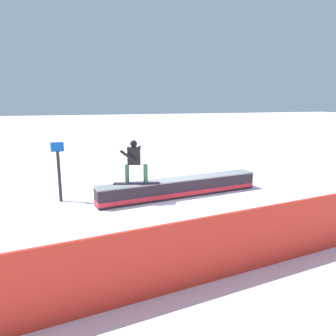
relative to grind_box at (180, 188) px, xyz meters
name	(u,v)px	position (x,y,z in m)	size (l,w,h in m)	color
ground_plane	(180,196)	(0.00, 0.00, -0.28)	(120.00, 120.00, 0.00)	white
grind_box	(180,188)	(0.00, 0.00, 0.00)	(5.77, 1.46, 0.62)	#28222A
snowboarder	(135,160)	(1.59, 0.22, 1.09)	(1.49, 0.63, 1.38)	black
safety_fence	(264,237)	(0.00, 4.95, 0.35)	(11.13, 0.06, 1.25)	red
trail_marker	(59,170)	(3.88, -0.59, 0.75)	(0.40, 0.10, 1.93)	#262628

